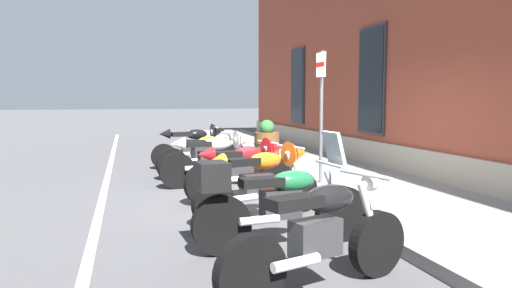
{
  "coord_description": "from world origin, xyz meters",
  "views": [
    {
      "loc": [
        7.56,
        -2.78,
        1.68
      ],
      "look_at": [
        -1.13,
        -0.4,
        0.82
      ],
      "focal_mm": 33.3,
      "sensor_mm": 36.0,
      "label": 1
    }
  ],
  "objects_px": {
    "motorcycle_red_sport": "(246,166)",
    "parking_sign": "(321,98)",
    "motorcycle_black_naked": "(322,237)",
    "motorcycle_black_sport": "(196,144)",
    "motorcycle_orange_sport": "(264,177)",
    "motorcycle_yellow_naked": "(206,155)",
    "motorcycle_green_touring": "(275,201)",
    "barrel_planter": "(267,141)",
    "motorcycle_white_sport": "(216,156)"
  },
  "relations": [
    {
      "from": "motorcycle_orange_sport",
      "to": "motorcycle_green_touring",
      "type": "xyz_separation_m",
      "value": [
        1.36,
        -0.27,
        -0.03
      ]
    },
    {
      "from": "motorcycle_white_sport",
      "to": "motorcycle_red_sport",
      "type": "bearing_deg",
      "value": 10.29
    },
    {
      "from": "motorcycle_yellow_naked",
      "to": "motorcycle_green_touring",
      "type": "distance_m",
      "value": 5.13
    },
    {
      "from": "motorcycle_white_sport",
      "to": "parking_sign",
      "type": "relative_size",
      "value": 0.86
    },
    {
      "from": "barrel_planter",
      "to": "parking_sign",
      "type": "bearing_deg",
      "value": -3.52
    },
    {
      "from": "motorcycle_green_touring",
      "to": "barrel_planter",
      "type": "bearing_deg",
      "value": 164.11
    },
    {
      "from": "motorcycle_white_sport",
      "to": "motorcycle_black_naked",
      "type": "relative_size",
      "value": 1.04
    },
    {
      "from": "motorcycle_yellow_naked",
      "to": "motorcycle_black_naked",
      "type": "height_order",
      "value": "motorcycle_black_naked"
    },
    {
      "from": "motorcycle_black_sport",
      "to": "motorcycle_white_sport",
      "type": "bearing_deg",
      "value": 0.4
    },
    {
      "from": "motorcycle_orange_sport",
      "to": "parking_sign",
      "type": "bearing_deg",
      "value": 136.85
    },
    {
      "from": "motorcycle_green_touring",
      "to": "barrel_planter",
      "type": "xyz_separation_m",
      "value": [
        -7.32,
        2.08,
        -0.01
      ]
    },
    {
      "from": "parking_sign",
      "to": "barrel_planter",
      "type": "relative_size",
      "value": 2.48
    },
    {
      "from": "motorcycle_red_sport",
      "to": "motorcycle_black_sport",
      "type": "bearing_deg",
      "value": -176.17
    },
    {
      "from": "motorcycle_black_naked",
      "to": "motorcycle_yellow_naked",
      "type": "bearing_deg",
      "value": 179.8
    },
    {
      "from": "motorcycle_red_sport",
      "to": "parking_sign",
      "type": "distance_m",
      "value": 1.92
    },
    {
      "from": "motorcycle_orange_sport",
      "to": "barrel_planter",
      "type": "xyz_separation_m",
      "value": [
        -5.96,
        1.82,
        -0.04
      ]
    },
    {
      "from": "motorcycle_orange_sport",
      "to": "motorcycle_green_touring",
      "type": "bearing_deg",
      "value": -11.12
    },
    {
      "from": "motorcycle_yellow_naked",
      "to": "motorcycle_white_sport",
      "type": "relative_size",
      "value": 1.03
    },
    {
      "from": "motorcycle_orange_sport",
      "to": "parking_sign",
      "type": "height_order",
      "value": "parking_sign"
    },
    {
      "from": "motorcycle_green_touring",
      "to": "motorcycle_white_sport",
      "type": "bearing_deg",
      "value": 178.97
    },
    {
      "from": "motorcycle_black_naked",
      "to": "parking_sign",
      "type": "relative_size",
      "value": 0.83
    },
    {
      "from": "motorcycle_white_sport",
      "to": "barrel_planter",
      "type": "distance_m",
      "value": 3.89
    },
    {
      "from": "motorcycle_black_sport",
      "to": "barrel_planter",
      "type": "height_order",
      "value": "barrel_planter"
    },
    {
      "from": "motorcycle_orange_sport",
      "to": "barrel_planter",
      "type": "relative_size",
      "value": 2.06
    },
    {
      "from": "motorcycle_black_sport",
      "to": "parking_sign",
      "type": "bearing_deg",
      "value": 26.34
    },
    {
      "from": "motorcycle_green_touring",
      "to": "motorcycle_black_naked",
      "type": "xyz_separation_m",
      "value": [
        1.24,
        0.03,
        -0.05
      ]
    },
    {
      "from": "motorcycle_red_sport",
      "to": "motorcycle_green_touring",
      "type": "distance_m",
      "value": 2.65
    },
    {
      "from": "motorcycle_orange_sport",
      "to": "parking_sign",
      "type": "xyz_separation_m",
      "value": [
        -1.65,
        1.55,
        1.12
      ]
    },
    {
      "from": "motorcycle_white_sport",
      "to": "parking_sign",
      "type": "distance_m",
      "value": 2.29
    },
    {
      "from": "motorcycle_black_sport",
      "to": "motorcycle_black_naked",
      "type": "relative_size",
      "value": 1.02
    },
    {
      "from": "motorcycle_black_naked",
      "to": "barrel_planter",
      "type": "xyz_separation_m",
      "value": [
        -8.56,
        2.06,
        0.04
      ]
    },
    {
      "from": "motorcycle_yellow_naked",
      "to": "motorcycle_orange_sport",
      "type": "height_order",
      "value": "motorcycle_orange_sport"
    },
    {
      "from": "motorcycle_orange_sport",
      "to": "barrel_planter",
      "type": "bearing_deg",
      "value": 163.05
    },
    {
      "from": "motorcycle_black_sport",
      "to": "motorcycle_yellow_naked",
      "type": "bearing_deg",
      "value": -0.18
    },
    {
      "from": "motorcycle_orange_sport",
      "to": "motorcycle_yellow_naked",
      "type": "bearing_deg",
      "value": -176.66
    },
    {
      "from": "motorcycle_black_sport",
      "to": "motorcycle_red_sport",
      "type": "distance_m",
      "value": 3.97
    },
    {
      "from": "motorcycle_orange_sport",
      "to": "motorcycle_black_naked",
      "type": "distance_m",
      "value": 2.62
    },
    {
      "from": "motorcycle_black_sport",
      "to": "barrel_planter",
      "type": "distance_m",
      "value": 2.16
    },
    {
      "from": "motorcycle_green_touring",
      "to": "parking_sign",
      "type": "height_order",
      "value": "parking_sign"
    },
    {
      "from": "motorcycle_red_sport",
      "to": "motorcycle_black_naked",
      "type": "height_order",
      "value": "motorcycle_red_sport"
    },
    {
      "from": "motorcycle_black_sport",
      "to": "motorcycle_orange_sport",
      "type": "bearing_deg",
      "value": 2.36
    },
    {
      "from": "motorcycle_red_sport",
      "to": "motorcycle_black_naked",
      "type": "distance_m",
      "value": 3.88
    },
    {
      "from": "motorcycle_white_sport",
      "to": "parking_sign",
      "type": "height_order",
      "value": "parking_sign"
    },
    {
      "from": "parking_sign",
      "to": "barrel_planter",
      "type": "distance_m",
      "value": 4.47
    },
    {
      "from": "motorcycle_white_sport",
      "to": "motorcycle_orange_sport",
      "type": "distance_m",
      "value": 2.63
    },
    {
      "from": "motorcycle_black_naked",
      "to": "parking_sign",
      "type": "distance_m",
      "value": 4.77
    },
    {
      "from": "motorcycle_red_sport",
      "to": "parking_sign",
      "type": "xyz_separation_m",
      "value": [
        -0.39,
        1.5,
        1.14
      ]
    },
    {
      "from": "motorcycle_black_sport",
      "to": "motorcycle_green_touring",
      "type": "height_order",
      "value": "motorcycle_green_touring"
    },
    {
      "from": "motorcycle_red_sport",
      "to": "parking_sign",
      "type": "height_order",
      "value": "parking_sign"
    },
    {
      "from": "motorcycle_yellow_naked",
      "to": "barrel_planter",
      "type": "xyz_separation_m",
      "value": [
        -2.19,
        2.04,
        0.06
      ]
    }
  ]
}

